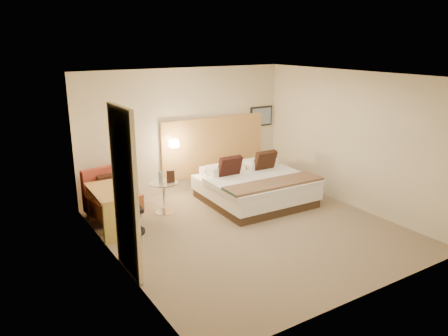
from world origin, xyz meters
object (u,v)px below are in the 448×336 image
side_table (164,196)px  desk_chair (129,213)px  lounge_chair (111,198)px  desk (110,198)px  bed (254,187)px

side_table → desk_chair: desk_chair is taller
side_table → desk_chair: (-0.90, -0.52, 0.02)m
lounge_chair → desk: bearing=-109.3°
lounge_chair → side_table: size_ratio=1.56×
bed → desk: (-2.97, 0.23, 0.27)m
bed → side_table: size_ratio=3.25×
side_table → desk: (-1.13, -0.22, 0.24)m
bed → desk_chair: (-2.74, -0.08, 0.04)m
lounge_chair → desk_chair: bearing=-88.5°
lounge_chair → desk: (-0.21, -0.60, 0.22)m
bed → lounge_chair: size_ratio=2.08×
desk_chair → desk: bearing=127.5°
desk → desk_chair: (0.23, -0.30, -0.23)m
side_table → desk_chair: bearing=-149.9°
bed → desk_chair: 2.74m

